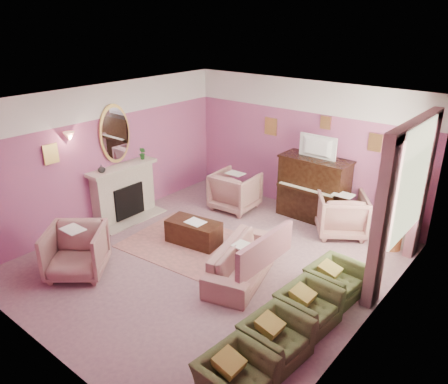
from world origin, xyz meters
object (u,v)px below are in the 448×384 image
Objects in this scene: floral_armchair_right at (341,212)px; olive_chair_d at (335,276)px; olive_chair_a at (236,372)px; television at (316,146)px; floral_armchair_front at (76,249)px; floral_armchair_left at (235,189)px; olive_chair_c at (309,302)px; olive_chair_b at (276,333)px; side_table at (396,227)px; piano at (313,189)px; coffee_table at (194,232)px; sofa at (245,255)px.

floral_armchair_right is 2.13m from olive_chair_d.
olive_chair_a is at bearing -90.00° from olive_chair_d.
television is 4.89m from floral_armchair_front.
floral_armchair_left is at bearing -158.30° from television.
olive_chair_c is at bearing -61.73° from television.
floral_armchair_right is at bearing 9.15° from floral_armchair_left.
olive_chair_b is (3.58, 0.49, -0.12)m from floral_armchair_front.
floral_armchair_left is 3.36m from side_table.
piano reaches higher than olive_chair_a.
coffee_table is 1.24× the size of olive_chair_c.
television is 2.01m from floral_armchair_left.
floral_armchair_right is 1.00× the size of floral_armchair_front.
sofa is 2.02× the size of floral_armchair_right.
olive_chair_c reaches higher than coffee_table.
olive_chair_d is (0.84, -1.96, -0.12)m from floral_armchair_right.
coffee_table is 3.63m from olive_chair_a.
olive_chair_c is (0.00, 1.64, 0.00)m from olive_chair_a.
piano reaches higher than floral_armchair_front.
sofa is (0.21, -2.60, -1.22)m from television.
floral_armchair_left is 3.98m from olive_chair_c.
floral_armchair_front is 3.59m from olive_chair_a.
television reaches higher than olive_chair_b.
side_table reaches higher than olive_chair_c.
olive_chair_d is at bearing 3.00° from coffee_table.
floral_armchair_front reaches higher than olive_chair_b.
coffee_table is 1.78m from floral_armchair_left.
olive_chair_d is (0.00, 1.64, 0.00)m from olive_chair_b.
sofa is 2.34× the size of olive_chair_d.
coffee_table is 1.41m from sofa.
television is at bearing 63.36° from coffee_table.
side_table is (1.76, -0.04, -0.30)m from piano.
olive_chair_c is (0.00, 0.82, 0.00)m from olive_chair_b.
floral_armchair_left is at bearing 128.06° from olive_chair_a.
olive_chair_c is at bearing -37.20° from floral_armchair_left.
coffee_table is 1.07× the size of floral_armchair_left.
floral_armchair_left is at bearing -169.30° from side_table.
side_table is (0.98, 0.25, -0.12)m from floral_armchair_right.
sofa is at bearing -85.56° from piano.
coffee_table is 1.07× the size of floral_armchair_right.
piano is at bearing 23.28° from floral_armchair_left.
floral_armchair_left is 1.16× the size of olive_chair_c.
side_table is at bearing 49.46° from floral_armchair_front.
olive_chair_a is 2.46m from olive_chair_d.
olive_chair_b is 1.00× the size of olive_chair_c.
sofa reaches higher than olive_chair_c.
coffee_table is at bearing -132.93° from floral_armchair_right.
coffee_table is at bearing 151.92° from olive_chair_b.
floral_armchair_left is 5.14m from olive_chair_a.
floral_armchair_right reaches higher than olive_chair_a.
olive_chair_a is at bearing -39.58° from coffee_table.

